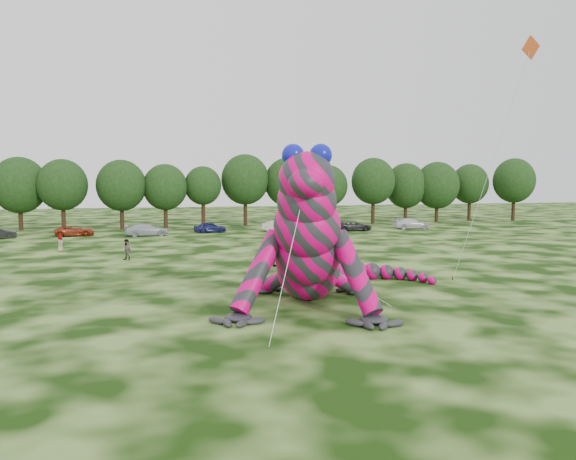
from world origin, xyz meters
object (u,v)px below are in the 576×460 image
(car_3, at_px, (147,230))
(car_5, at_px, (277,226))
(tree_5, at_px, (20,194))
(spectator_2, at_px, (313,240))
(tree_11, at_px, (288,191))
(car_6, at_px, (354,226))
(tree_14, at_px, (406,193))
(car_4, at_px, (210,227))
(tree_8, at_px, (165,196))
(tree_16, at_px, (470,192))
(spectator_1, at_px, (127,250))
(car_2, at_px, (75,231))
(spectator_4, at_px, (60,243))
(tree_12, at_px, (328,195))
(tree_17, at_px, (514,190))
(spectator_5, at_px, (275,254))
(tree_13, at_px, (373,191))
(car_7, at_px, (411,224))
(tree_7, at_px, (121,194))
(inflatable_gecko, at_px, (309,224))
(spectator_3, at_px, (326,237))
(flying_kite, at_px, (525,66))
(tree_6, at_px, (63,195))
(tree_9, at_px, (203,197))
(tree_15, at_px, (437,192))
(tree_10, at_px, (245,190))

(car_3, height_order, car_5, car_3)
(tree_5, distance_m, spectator_2, 43.09)
(tree_11, height_order, car_6, tree_11)
(spectator_2, bearing_deg, tree_14, -153.70)
(car_4, bearing_deg, tree_8, 25.19)
(tree_16, bearing_deg, car_6, -152.73)
(tree_11, relative_size, spectator_1, 5.67)
(tree_11, height_order, car_5, tree_11)
(car_2, relative_size, car_6, 0.98)
(tree_5, bearing_deg, spectator_4, -72.57)
(tree_12, distance_m, car_5, 14.25)
(tree_8, distance_m, car_3, 11.87)
(tree_5, xyz_separation_m, spectator_4, (8.11, -25.83, -4.11))
(tree_17, distance_m, spectator_5, 62.55)
(tree_5, height_order, tree_13, tree_13)
(tree_13, bearing_deg, tree_11, 175.42)
(tree_17, xyz_separation_m, car_7, (-23.64, -9.94, -4.42))
(tree_7, distance_m, car_7, 39.89)
(inflatable_gecko, xyz_separation_m, car_3, (-8.22, 39.28, -3.47))
(car_2, distance_m, car_4, 16.16)
(tree_8, xyz_separation_m, car_4, (5.09, -8.78, -3.78))
(car_2, height_order, spectator_3, spectator_3)
(tree_8, distance_m, spectator_5, 38.77)
(flying_kite, height_order, spectator_1, flying_kite)
(flying_kite, distance_m, tree_13, 53.52)
(tree_12, bearing_deg, car_3, -156.59)
(tree_5, xyz_separation_m, spectator_5, (25.37, -39.52, -3.95))
(tree_6, distance_m, tree_11, 31.38)
(tree_9, xyz_separation_m, spectator_5, (1.18, -38.43, -3.39))
(tree_17, relative_size, car_7, 2.04)
(tree_11, xyz_separation_m, car_5, (-4.03, -9.58, -4.36))
(flying_kite, distance_m, spectator_3, 28.66)
(tree_15, bearing_deg, inflatable_gecko, -126.13)
(tree_8, relative_size, tree_9, 1.03)
(tree_5, distance_m, car_7, 52.92)
(tree_6, relative_size, tree_15, 0.99)
(spectator_2, relative_size, spectator_3, 0.98)
(flying_kite, xyz_separation_m, spectator_1, (-23.13, 19.35, -12.47))
(tree_6, relative_size, tree_16, 1.01)
(flying_kite, height_order, car_5, flying_kite)
(tree_7, bearing_deg, car_6, -19.87)
(car_2, relative_size, spectator_1, 2.56)
(tree_15, distance_m, spectator_1, 57.63)
(inflatable_gecko, bearing_deg, tree_11, 95.05)
(car_4, distance_m, spectator_3, 19.47)
(car_7, relative_size, spectator_3, 3.16)
(tree_13, relative_size, car_4, 2.49)
(tree_11, distance_m, spectator_1, 40.25)
(tree_6, height_order, tree_11, tree_11)
(spectator_3, bearing_deg, tree_10, 164.73)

